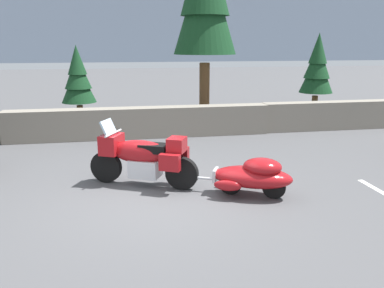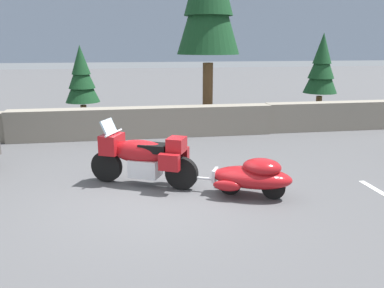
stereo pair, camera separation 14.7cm
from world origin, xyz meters
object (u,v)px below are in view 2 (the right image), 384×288
Objects in this scene: touring_motorcycle at (142,156)px; pine_tree_far_right at (81,77)px; car_shaped_trailer at (252,176)px; pine_tree_secondary at (322,66)px.

touring_motorcycle is 0.77× the size of pine_tree_far_right.
car_shaped_trailer is 0.67× the size of pine_tree_secondary.
pine_tree_secondary reaches higher than car_shaped_trailer.
pine_tree_secondary reaches higher than touring_motorcycle.
touring_motorcycle is 9.19m from pine_tree_secondary.
pine_tree_secondary is (6.79, 6.03, 1.38)m from touring_motorcycle.
touring_motorcycle is at bearing 154.33° from car_shaped_trailer.
pine_tree_far_right is at bearing 118.19° from car_shaped_trailer.
pine_tree_far_right is at bearing -179.83° from pine_tree_secondary.
pine_tree_secondary is at bearing 41.58° from touring_motorcycle.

